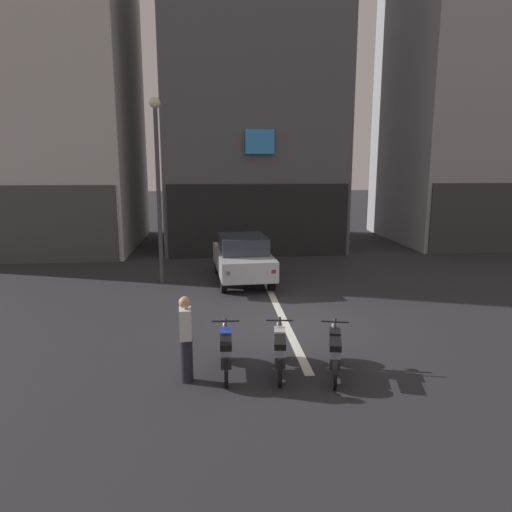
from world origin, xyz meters
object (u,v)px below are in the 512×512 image
at_px(car_silver_crossing_near, 242,257).
at_px(motorcycle_silver_row_left_mid, 280,350).
at_px(motorcycle_black_row_centre, 335,352).
at_px(motorcycle_blue_row_leftmost, 226,351).
at_px(person_by_motorcycles, 186,339).
at_px(street_lamp, 158,172).

xyz_separation_m(car_silver_crossing_near, motorcycle_silver_row_left_mid, (0.23, -7.21, -0.43)).
bearing_deg(motorcycle_black_row_centre, car_silver_crossing_near, 99.88).
height_order(motorcycle_blue_row_leftmost, motorcycle_silver_row_left_mid, same).
height_order(motorcycle_blue_row_leftmost, motorcycle_black_row_centre, same).
bearing_deg(motorcycle_blue_row_leftmost, motorcycle_black_row_centre, -6.52).
relative_size(car_silver_crossing_near, motorcycle_blue_row_leftmost, 2.51).
bearing_deg(motorcycle_blue_row_leftmost, motorcycle_silver_row_left_mid, -3.12).
height_order(car_silver_crossing_near, person_by_motorcycles, person_by_motorcycles).
bearing_deg(motorcycle_silver_row_left_mid, motorcycle_blue_row_leftmost, 176.88).
distance_m(street_lamp, person_by_motorcycles, 8.22).
xyz_separation_m(street_lamp, motorcycle_blue_row_leftmost, (1.97, -7.29, -3.34)).
bearing_deg(motorcycle_black_row_centre, street_lamp, 118.44).
bearing_deg(person_by_motorcycles, motorcycle_blue_row_leftmost, 21.24).
bearing_deg(motorcycle_blue_row_leftmost, car_silver_crossing_near, 83.44).
bearing_deg(motorcycle_silver_row_left_mid, car_silver_crossing_near, 91.85).
distance_m(car_silver_crossing_near, motorcycle_black_row_centre, 7.52).
distance_m(street_lamp, motorcycle_black_row_centre, 9.19).
xyz_separation_m(street_lamp, motorcycle_black_row_centre, (4.08, -7.53, -3.34)).
height_order(car_silver_crossing_near, motorcycle_black_row_centre, car_silver_crossing_near).
distance_m(car_silver_crossing_near, motorcycle_blue_row_leftmost, 7.21).
bearing_deg(street_lamp, car_silver_crossing_near, -2.83).
relative_size(street_lamp, motorcycle_silver_row_left_mid, 3.70).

